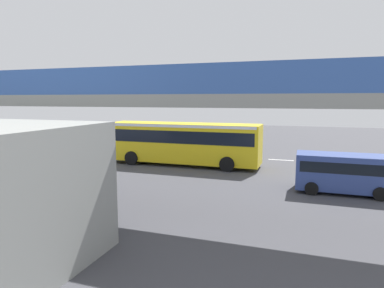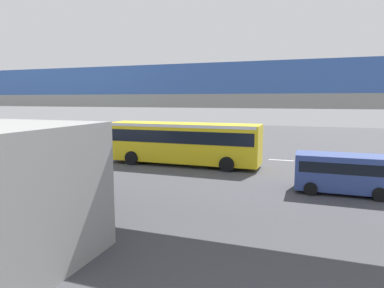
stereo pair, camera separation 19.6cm
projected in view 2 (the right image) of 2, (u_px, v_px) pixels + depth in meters
The scene contains 11 objects.
ground at pixel (198, 163), 25.87m from camera, with size 80.00×80.00×0.00m, color #424247.
city_bus at pixel (183, 140), 24.94m from camera, with size 11.54×2.85×3.15m.
parked_van at pixel (343, 171), 17.45m from camera, with size 4.80×2.17×2.05m.
bicycle_blue at pixel (72, 157), 26.37m from camera, with size 1.77×0.44×0.96m.
bicycle_green at pixel (48, 156), 26.96m from camera, with size 1.77×0.44×0.96m.
pedestrian at pixel (69, 154), 24.57m from camera, with size 0.38×0.38×1.79m.
lane_dash_leftmost at pixel (281, 160), 27.12m from camera, with size 2.00×0.20×0.01m, color silver.
lane_dash_left at pixel (233, 157), 28.43m from camera, with size 2.00×0.20×0.01m, color silver.
lane_dash_centre at pixel (189, 155), 29.74m from camera, with size 2.00×0.20×0.01m, color silver.
lane_dash_right at pixel (149, 152), 31.06m from camera, with size 2.00×0.20×0.01m, color silver.
pedestrian_overpass at pixel (118, 107), 14.70m from camera, with size 29.23×2.60×6.22m.
Camera 2 is at (-7.98, 24.16, 4.93)m, focal length 31.12 mm.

